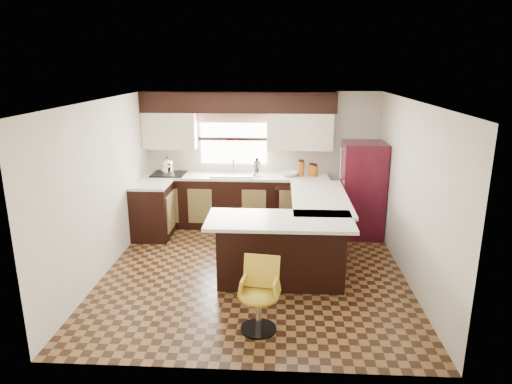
# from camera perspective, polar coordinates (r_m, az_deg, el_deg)

# --- Properties ---
(floor) EXTENTS (4.40, 4.40, 0.00)m
(floor) POSITION_cam_1_polar(r_m,az_deg,el_deg) (6.64, -0.22, -9.81)
(floor) COLOR #49301A
(floor) RESTS_ON ground
(ceiling) EXTENTS (4.40, 4.40, 0.00)m
(ceiling) POSITION_cam_1_polar(r_m,az_deg,el_deg) (6.00, -0.24, 11.32)
(ceiling) COLOR silver
(ceiling) RESTS_ON wall_back
(wall_back) EXTENTS (4.40, 0.00, 4.40)m
(wall_back) POSITION_cam_1_polar(r_m,az_deg,el_deg) (8.35, 0.67, 4.27)
(wall_back) COLOR beige
(wall_back) RESTS_ON floor
(wall_front) EXTENTS (4.40, 0.00, 4.40)m
(wall_front) POSITION_cam_1_polar(r_m,az_deg,el_deg) (4.14, -2.04, -7.96)
(wall_front) COLOR beige
(wall_front) RESTS_ON floor
(wall_left) EXTENTS (0.00, 4.40, 4.40)m
(wall_left) POSITION_cam_1_polar(r_m,az_deg,el_deg) (6.67, -18.54, 0.48)
(wall_left) COLOR beige
(wall_left) RESTS_ON floor
(wall_right) EXTENTS (0.00, 4.40, 4.40)m
(wall_right) POSITION_cam_1_polar(r_m,az_deg,el_deg) (6.44, 18.76, -0.07)
(wall_right) COLOR beige
(wall_right) RESTS_ON floor
(base_cab_back) EXTENTS (3.30, 0.60, 0.90)m
(base_cab_back) POSITION_cam_1_polar(r_m,az_deg,el_deg) (8.28, -2.55, -1.21)
(base_cab_back) COLOR black
(base_cab_back) RESTS_ON floor
(base_cab_left) EXTENTS (0.60, 0.70, 0.90)m
(base_cab_left) POSITION_cam_1_polar(r_m,az_deg,el_deg) (7.92, -12.80, -2.39)
(base_cab_left) COLOR black
(base_cab_left) RESTS_ON floor
(counter_back) EXTENTS (3.30, 0.60, 0.04)m
(counter_back) POSITION_cam_1_polar(r_m,az_deg,el_deg) (8.15, -2.59, 1.97)
(counter_back) COLOR silver
(counter_back) RESTS_ON base_cab_back
(counter_left) EXTENTS (0.60, 0.70, 0.04)m
(counter_left) POSITION_cam_1_polar(r_m,az_deg,el_deg) (7.79, -13.01, 0.91)
(counter_left) COLOR silver
(counter_left) RESTS_ON base_cab_left
(soffit) EXTENTS (3.40, 0.35, 0.36)m
(soffit) POSITION_cam_1_polar(r_m,az_deg,el_deg) (8.06, -2.26, 11.17)
(soffit) COLOR black
(soffit) RESTS_ON wall_back
(upper_cab_left) EXTENTS (0.94, 0.35, 0.64)m
(upper_cab_left) POSITION_cam_1_polar(r_m,az_deg,el_deg) (8.32, -10.69, 7.59)
(upper_cab_left) COLOR beige
(upper_cab_left) RESTS_ON wall_back
(upper_cab_right) EXTENTS (1.14, 0.35, 0.64)m
(upper_cab_right) POSITION_cam_1_polar(r_m,az_deg,el_deg) (8.09, 5.48, 7.56)
(upper_cab_right) COLOR beige
(upper_cab_right) RESTS_ON wall_back
(window_pane) EXTENTS (1.20, 0.02, 0.90)m
(window_pane) POSITION_cam_1_polar(r_m,az_deg,el_deg) (8.31, -2.80, 6.64)
(window_pane) COLOR white
(window_pane) RESTS_ON wall_back
(valance) EXTENTS (1.30, 0.06, 0.18)m
(valance) POSITION_cam_1_polar(r_m,az_deg,el_deg) (8.21, -2.87, 9.29)
(valance) COLOR #D19B93
(valance) RESTS_ON wall_back
(sink) EXTENTS (0.75, 0.45, 0.03)m
(sink) POSITION_cam_1_polar(r_m,az_deg,el_deg) (8.13, -2.96, 2.20)
(sink) COLOR #B2B2B7
(sink) RESTS_ON counter_back
(dishwasher) EXTENTS (0.58, 0.03, 0.78)m
(dishwasher) POSITION_cam_1_polar(r_m,az_deg,el_deg) (7.97, 4.42, -2.06)
(dishwasher) COLOR black
(dishwasher) RESTS_ON floor
(cooktop) EXTENTS (0.58, 0.50, 0.02)m
(cooktop) POSITION_cam_1_polar(r_m,az_deg,el_deg) (8.33, -10.86, 2.24)
(cooktop) COLOR black
(cooktop) RESTS_ON counter_back
(peninsula_long) EXTENTS (0.60, 1.95, 0.90)m
(peninsula_long) POSITION_cam_1_polar(r_m,az_deg,el_deg) (7.05, 7.43, -4.40)
(peninsula_long) COLOR black
(peninsula_long) RESTS_ON floor
(peninsula_return) EXTENTS (1.65, 0.60, 0.90)m
(peninsula_return) POSITION_cam_1_polar(r_m,az_deg,el_deg) (6.12, 3.12, -7.49)
(peninsula_return) COLOR black
(peninsula_return) RESTS_ON floor
(counter_pen_long) EXTENTS (0.84, 1.95, 0.04)m
(counter_pen_long) POSITION_cam_1_polar(r_m,az_deg,el_deg) (6.91, 7.98, -0.73)
(counter_pen_long) COLOR silver
(counter_pen_long) RESTS_ON peninsula_long
(counter_pen_return) EXTENTS (1.89, 0.84, 0.04)m
(counter_pen_return) POSITION_cam_1_polar(r_m,az_deg,el_deg) (5.87, 2.99, -3.60)
(counter_pen_return) COLOR silver
(counter_pen_return) RESTS_ON peninsula_return
(refrigerator) EXTENTS (0.69, 0.67, 1.62)m
(refrigerator) POSITION_cam_1_polar(r_m,az_deg,el_deg) (7.89, 13.11, 0.24)
(refrigerator) COLOR #3C0A15
(refrigerator) RESTS_ON floor
(bar_chair) EXTENTS (0.50, 0.50, 0.82)m
(bar_chair) POSITION_cam_1_polar(r_m,az_deg,el_deg) (5.11, 0.33, -12.94)
(bar_chair) COLOR gold
(bar_chair) RESTS_ON floor
(kettle) EXTENTS (0.22, 0.22, 0.30)m
(kettle) POSITION_cam_1_polar(r_m,az_deg,el_deg) (8.30, -11.01, 3.34)
(kettle) COLOR silver
(kettle) RESTS_ON cooktop
(percolator) EXTENTS (0.14, 0.14, 0.28)m
(percolator) POSITION_cam_1_polar(r_m,az_deg,el_deg) (8.09, 0.09, 3.06)
(percolator) COLOR silver
(percolator) RESTS_ON counter_back
(mixing_bowl) EXTENTS (0.37, 0.37, 0.08)m
(mixing_bowl) POSITION_cam_1_polar(r_m,az_deg,el_deg) (8.10, 4.10, 2.30)
(mixing_bowl) COLOR white
(mixing_bowl) RESTS_ON counter_back
(canister_large) EXTENTS (0.12, 0.12, 0.26)m
(canister_large) POSITION_cam_1_polar(r_m,az_deg,el_deg) (8.10, 5.64, 2.92)
(canister_large) COLOR #914F13
(canister_large) RESTS_ON counter_back
(canister_med) EXTENTS (0.13, 0.13, 0.20)m
(canister_med) POSITION_cam_1_polar(r_m,az_deg,el_deg) (8.12, 7.01, 2.70)
(canister_med) COLOR #914F13
(canister_med) RESTS_ON counter_back
(canister_small) EXTENTS (0.13, 0.13, 0.19)m
(canister_small) POSITION_cam_1_polar(r_m,az_deg,el_deg) (8.13, 7.27, 2.65)
(canister_small) COLOR #914F13
(canister_small) RESTS_ON counter_back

